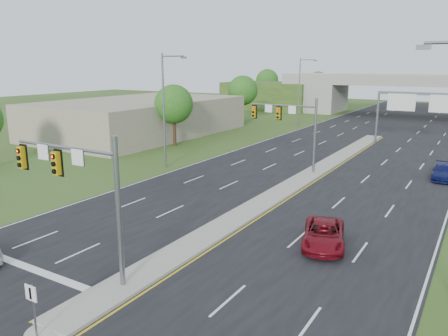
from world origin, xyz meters
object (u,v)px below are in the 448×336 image
signal_mast_near (80,181)px  sign_gantry (425,104)px  overpass (411,98)px  car_far_b (444,172)px  keep_right_sign (32,302)px  signal_mast_far (292,122)px  car_far_a (324,234)px

signal_mast_near → sign_gantry: size_ratio=0.60×
overpass → car_far_b: (10.59, -51.00, -2.89)m
sign_gantry → overpass: size_ratio=0.14×
keep_right_sign → car_far_b: 35.17m
sign_gantry → signal_mast_far: bearing=-114.1°
signal_mast_far → car_far_b: size_ratio=1.58×
signal_mast_far → keep_right_sign: signal_mast_far is taller
sign_gantry → car_far_a: bearing=-90.7°
overpass → car_far_a: overpass is taller
signal_mast_near → signal_mast_far: bearing=90.0°
car_far_b → overpass: bearing=99.0°
signal_mast_near → car_far_b: (12.86, 29.07, -4.06)m
sign_gantry → car_far_b: bearing=-76.2°
keep_right_sign → overpass: 84.55m
sign_gantry → signal_mast_near: bearing=-101.2°
sign_gantry → car_far_b: sign_gantry is taller
signal_mast_near → car_far_a: 13.32m
signal_mast_near → sign_gantry: (8.95, 44.99, 0.51)m
sign_gantry → overpass: (-6.68, 35.08, -1.69)m
sign_gantry → overpass: 35.75m
keep_right_sign → signal_mast_far: bearing=94.4°
signal_mast_near → overpass: bearing=88.4°
sign_gantry → overpass: overpass is taller
overpass → car_far_a: size_ratio=16.60×
signal_mast_far → sign_gantry: signal_mast_far is taller
signal_mast_near → car_far_a: signal_mast_near is taller
signal_mast_near → overpass: (2.26, 80.07, -1.17)m
sign_gantry → car_far_b: 17.02m
signal_mast_far → overpass: overpass is taller
signal_mast_far → car_far_a: bearing=-61.3°
signal_mast_far → car_far_b: 14.08m
signal_mast_far → overpass: size_ratio=0.09×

